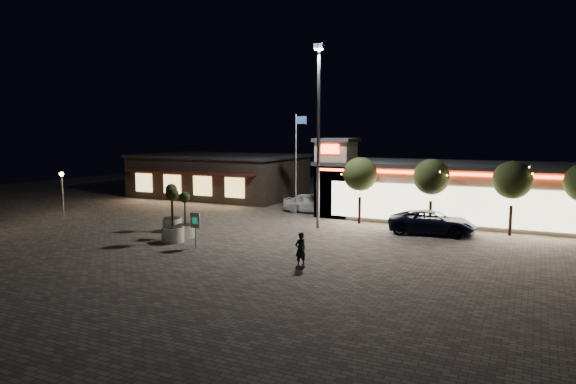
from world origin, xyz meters
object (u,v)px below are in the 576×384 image
at_px(pickup_truck, 432,222).
at_px(planter_mid, 185,223).
at_px(white_sedan, 312,203).
at_px(planter_left, 172,217).
at_px(pedestrian, 300,249).
at_px(valet_sign, 195,223).

xyz_separation_m(pickup_truck, planter_mid, (-13.71, -7.84, 0.12)).
distance_m(white_sedan, planter_mid, 12.90).
bearing_deg(planter_left, planter_mid, -31.72).
bearing_deg(pickup_truck, planter_left, 107.00).
relative_size(white_sedan, planter_mid, 1.63).
bearing_deg(pedestrian, planter_mid, -79.13).
distance_m(pickup_truck, planter_mid, 15.80).
xyz_separation_m(white_sedan, pedestrian, (6.13, -15.64, 0.05)).
xyz_separation_m(pickup_truck, valet_sign, (-11.35, -10.01, 0.65)).
height_order(white_sedan, pedestrian, pedestrian).
relative_size(pedestrian, planter_mid, 0.59).
distance_m(planter_mid, valet_sign, 3.25).
distance_m(white_sedan, planter_left, 12.41).
xyz_separation_m(pedestrian, planter_mid, (-9.38, 3.16, 0.04)).
xyz_separation_m(white_sedan, planter_left, (-5.29, -11.22, 0.18)).
bearing_deg(valet_sign, pedestrian, -8.07).
bearing_deg(white_sedan, pickup_truck, -116.18).
relative_size(pedestrian, valet_sign, 0.83).
relative_size(pedestrian, planter_left, 0.53).
bearing_deg(pickup_truck, valet_sign, 125.70).
distance_m(planter_left, valet_sign, 5.59).
bearing_deg(white_sedan, planter_left, 152.51).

